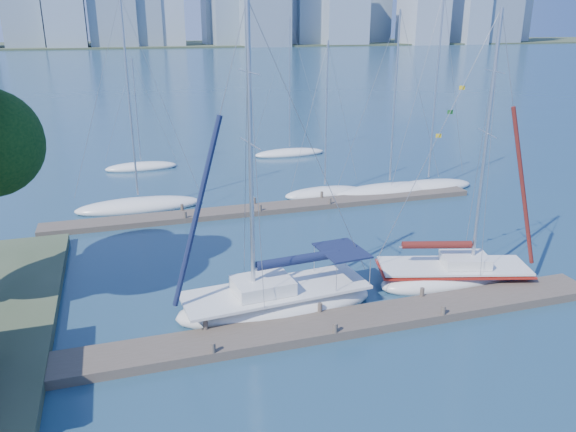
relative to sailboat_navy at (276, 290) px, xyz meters
name	(u,v)px	position (x,y,z in m)	size (l,w,h in m)	color
ground	(327,330)	(1.59, -2.28, -1.03)	(700.00, 700.00, 0.00)	#18354C
near_dock	(327,326)	(1.59, -2.28, -0.83)	(26.00, 2.00, 0.40)	#4D4439
far_dock	(271,208)	(3.59, 13.72, -0.85)	(30.00, 1.80, 0.36)	#4D4439
far_shore	(122,45)	(1.59, 317.72, -1.03)	(800.00, 100.00, 1.50)	#38472D
sailboat_navy	(276,290)	(0.00, 0.00, 0.00)	(9.22, 3.70, 13.81)	silver
sailboat_maroon	(454,261)	(9.27, 0.23, 0.08)	(8.22, 4.58, 13.46)	silver
bg_boat_0	(139,205)	(-5.13, 16.71, -0.75)	(8.85, 4.04, 14.26)	silver
bg_boat_3	(325,193)	(8.35, 15.93, -0.79)	(6.51, 3.69, 11.46)	silver
bg_boat_4	(389,190)	(13.22, 15.01, -0.76)	(8.69, 2.64, 13.54)	silver
bg_boat_5	(428,186)	(16.57, 15.09, -0.75)	(7.76, 3.93, 14.73)	silver
bg_boat_6	(141,167)	(-4.32, 28.24, -0.82)	(6.46, 3.30, 9.79)	silver
bg_boat_7	(290,153)	(9.85, 29.61, -0.78)	(7.23, 4.47, 13.04)	silver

